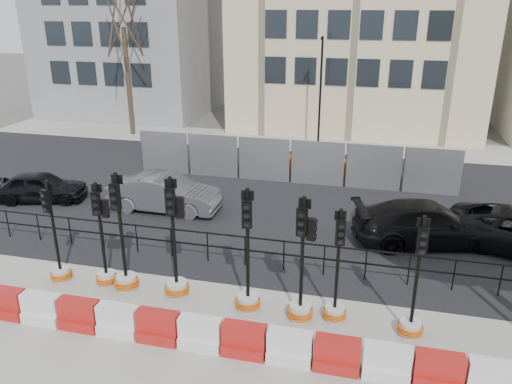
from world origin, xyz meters
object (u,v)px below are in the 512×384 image
(car_a, at_px, (40,187))
(car_c, at_px, (428,223))
(traffic_signal_d, at_px, (176,269))
(traffic_signal_h, at_px, (412,312))
(traffic_signal_a, at_px, (59,261))

(car_a, bearing_deg, car_c, -105.90)
(traffic_signal_d, bearing_deg, car_c, 22.80)
(car_a, relative_size, car_c, 0.74)
(traffic_signal_d, bearing_deg, car_a, 133.50)
(traffic_signal_d, xyz_separation_m, traffic_signal_h, (6.16, -0.32, -0.18))
(traffic_signal_h, bearing_deg, car_a, 155.15)
(traffic_signal_a, distance_m, car_c, 11.65)
(traffic_signal_d, relative_size, car_a, 0.89)
(traffic_signal_d, bearing_deg, traffic_signal_h, -16.20)
(traffic_signal_h, height_order, car_c, traffic_signal_h)
(traffic_signal_a, relative_size, traffic_signal_h, 0.98)
(traffic_signal_h, bearing_deg, car_c, 78.87)
(traffic_signal_d, xyz_separation_m, car_a, (-8.06, 5.28, -0.21))
(traffic_signal_d, xyz_separation_m, car_c, (6.89, 5.01, -0.11))
(traffic_signal_h, relative_size, car_c, 0.60)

